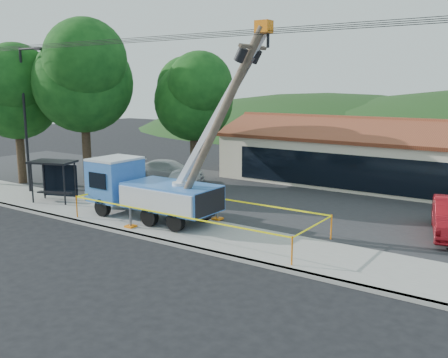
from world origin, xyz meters
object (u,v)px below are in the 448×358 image
Objects in this scene: leaning_pole at (217,125)px; car_white at (170,182)px; car_silver at (181,195)px; utility_truck at (149,188)px; bus_shelter at (55,171)px.

leaning_pole is 1.79× the size of car_white.
utility_truck is at bearing -89.45° from car_silver.
leaning_pole is at bearing -64.34° from car_silver.
leaning_pole is 10.51m from car_silver.
car_silver reaches higher than car_white.
bus_shelter is (-7.10, -0.22, 0.16)m from utility_truck.
car_silver is 4.07m from car_white.
utility_truck is at bearing 176.05° from leaning_pole.
utility_truck is 2.05× the size of car_white.
bus_shelter is 8.79m from car_white.
leaning_pole is at bearing -3.95° from utility_truck.
bus_shelter is 0.64× the size of car_silver.
car_silver is (-2.56, 5.68, -1.72)m from utility_truck.
utility_truck is at bearing -17.65° from bus_shelter.
car_silver is at bearing -144.07° from car_white.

